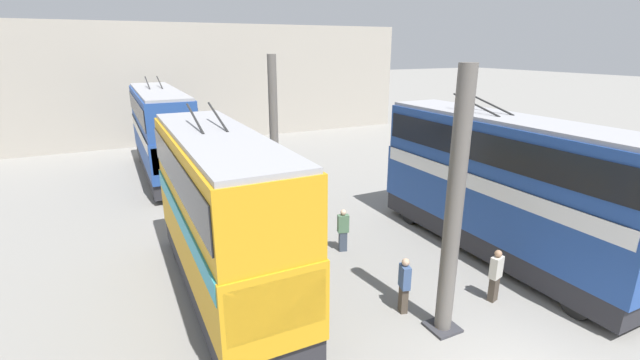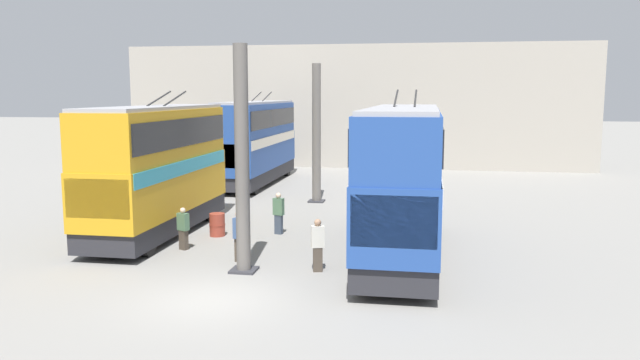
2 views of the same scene
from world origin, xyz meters
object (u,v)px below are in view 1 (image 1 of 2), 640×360
object	(u,v)px
person_by_right_row	(310,288)
person_aisle_foreground	(404,284)
person_aisle_midway	(343,229)
bus_right_near	(222,207)
bus_left_far	(503,179)
bus_right_mid	(161,128)
person_by_left_row	(496,274)
oil_drum	(294,261)

from	to	relation	value
person_by_right_row	person_aisle_foreground	size ratio (longest dim) A/B	0.89
person_aisle_midway	person_by_right_row	world-z (taller)	person_aisle_midway
bus_right_near	person_aisle_midway	bearing A→B (deg)	-79.11
bus_left_far	person_by_right_row	distance (m)	8.25
bus_right_near	bus_right_mid	distance (m)	14.66
bus_right_near	person_by_left_row	distance (m)	8.64
person_aisle_foreground	oil_drum	bearing A→B (deg)	136.09
person_by_left_row	person_by_right_row	size ratio (longest dim) A/B	1.10
person_aisle_midway	person_by_left_row	world-z (taller)	person_by_left_row
bus_left_far	bus_right_near	world-z (taller)	bus_left_far
person_aisle_foreground	person_by_right_row	bearing A→B (deg)	171.01
person_aisle_foreground	oil_drum	distance (m)	4.10
person_aisle_midway	bus_left_far	bearing A→B (deg)	76.24
bus_left_far	oil_drum	xyz separation A→B (m)	(1.99, 7.48, -2.52)
person_aisle_midway	person_by_left_row	distance (m)	5.66
person_by_right_row	person_aisle_foreground	xyz separation A→B (m)	(-1.18, -2.50, 0.11)
bus_right_near	person_aisle_midway	world-z (taller)	bus_right_near
bus_right_near	person_aisle_foreground	xyz separation A→B (m)	(-3.37, -4.44, -2.01)
bus_left_far	oil_drum	bearing A→B (deg)	75.07
bus_right_mid	person_by_left_row	xyz separation A→B (m)	(-18.79, -7.31, -2.04)
person_by_left_row	oil_drum	xyz separation A→B (m)	(4.30, 4.89, -0.46)
bus_left_far	person_by_left_row	world-z (taller)	bus_left_far
bus_right_mid	person_by_right_row	distance (m)	17.09
bus_right_near	oil_drum	world-z (taller)	bus_right_near
person_by_right_row	person_aisle_midway	bearing A→B (deg)	-18.56
person_by_right_row	oil_drum	size ratio (longest dim) A/B	1.71
person_aisle_midway	person_by_right_row	xyz separation A→B (m)	(-3.11, 2.84, -0.08)
person_by_left_row	person_aisle_foreground	world-z (taller)	person_aisle_foreground
bus_right_mid	person_by_left_row	size ratio (longest dim) A/B	6.49
person_by_right_row	person_aisle_foreground	distance (m)	2.77
person_by_right_row	person_aisle_foreground	bearing A→B (deg)	-91.41
bus_right_mid	person_by_left_row	distance (m)	20.27
bus_right_near	bus_right_mid	xyz separation A→B (m)	(14.66, 0.00, 0.01)
person_aisle_midway	person_by_right_row	bearing A→B (deg)	-27.93
bus_left_far	person_by_left_row	size ratio (longest dim) A/B	6.25
bus_right_mid	oil_drum	bearing A→B (deg)	-170.54
bus_right_mid	person_aisle_midway	size ratio (longest dim) A/B	6.56
person_aisle_foreground	bus_left_far	bearing A→B (deg)	32.06
bus_right_mid	person_by_right_row	world-z (taller)	bus_right_mid
bus_left_far	person_by_left_row	xyz separation A→B (m)	(-2.31, 2.58, -2.06)
oil_drum	person_by_right_row	bearing A→B (deg)	168.45
bus_right_near	person_by_left_row	bearing A→B (deg)	-119.52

